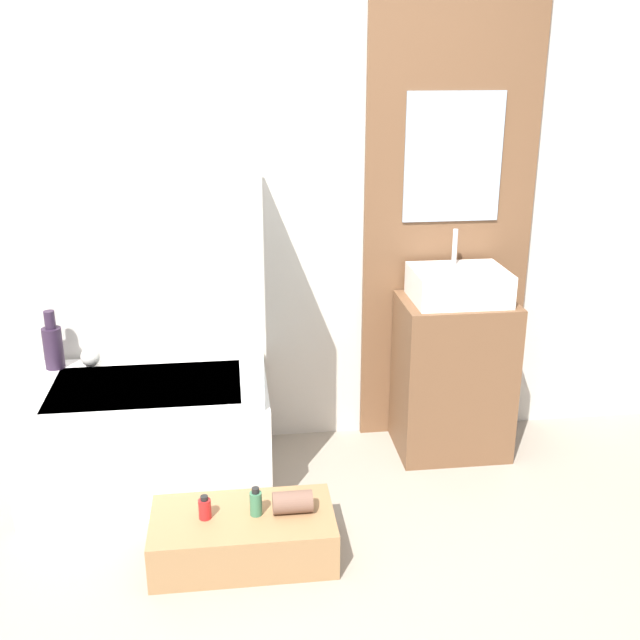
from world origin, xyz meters
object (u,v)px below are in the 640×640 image
(wooden_step_bench, at_px, (243,536))
(sink, at_px, (459,285))
(bottle_soap_secondary, at_px, (256,503))
(bathtub, at_px, (150,433))
(vase_tall_dark, at_px, (53,345))
(bottle_soap_primary, at_px, (205,508))
(vase_round_light, at_px, (90,357))

(wooden_step_bench, distance_m, sink, 1.55)
(wooden_step_bench, height_order, bottle_soap_secondary, bottle_soap_secondary)
(bathtub, relative_size, sink, 2.46)
(vase_tall_dark, distance_m, bottle_soap_primary, 1.22)
(bottle_soap_primary, bearing_deg, vase_round_light, 121.56)
(bathtub, bearing_deg, sink, 5.12)
(bathtub, height_order, bottle_soap_secondary, bathtub)
(bathtub, xyz_separation_m, bottle_soap_secondary, (0.47, -0.64, -0.00))
(vase_round_light, height_order, bottle_soap_secondary, vase_round_light)
(vase_tall_dark, height_order, bottle_soap_secondary, vase_tall_dark)
(bottle_soap_primary, relative_size, bottle_soap_secondary, 0.83)
(vase_tall_dark, bearing_deg, bottle_soap_primary, -51.33)
(bottle_soap_secondary, bearing_deg, bottle_soap_primary, -180.00)
(vase_round_light, xyz_separation_m, bottle_soap_primary, (0.56, -0.91, -0.31))
(sink, height_order, vase_round_light, sink)
(vase_tall_dark, relative_size, bottle_soap_secondary, 2.39)
(sink, bearing_deg, bottle_soap_secondary, -142.97)
(sink, height_order, bottle_soap_primary, sink)
(bathtub, distance_m, vase_round_light, 0.49)
(bottle_soap_primary, height_order, bottle_soap_secondary, bottle_soap_secondary)
(vase_tall_dark, relative_size, bottle_soap_primary, 2.90)
(wooden_step_bench, bearing_deg, sink, 35.60)
(vase_round_light, bearing_deg, bathtub, -42.40)
(vase_tall_dark, distance_m, vase_round_light, 0.18)
(sink, relative_size, vase_tall_dark, 1.55)
(bathtub, height_order, sink, sink)
(bottle_soap_secondary, bearing_deg, bathtub, 126.21)
(wooden_step_bench, relative_size, bottle_soap_primary, 7.34)
(bathtub, distance_m, bottle_soap_primary, 0.70)
(bathtub, xyz_separation_m, vase_round_light, (-0.29, 0.26, 0.30))
(vase_tall_dark, bearing_deg, bottle_soap_secondary, -44.34)
(bottle_soap_primary, bearing_deg, bottle_soap_secondary, 0.00)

